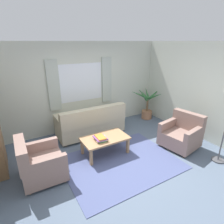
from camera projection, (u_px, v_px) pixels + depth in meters
The scene contains 11 objects.
ground_plane at pixel (121, 163), 4.26m from camera, with size 6.24×6.24×0.00m, color slate.
wall_back at pixel (81, 87), 5.63m from camera, with size 5.32×0.12×2.60m, color beige.
wall_right at pixel (204, 92), 5.05m from camera, with size 0.12×4.40×2.60m, color beige.
window_with_curtains at pixel (82, 83), 5.50m from camera, with size 1.98×0.07×1.40m.
area_rug at pixel (121, 162), 4.26m from camera, with size 2.50×1.91×0.01m, color #4C5684.
couch at pixel (91, 123), 5.40m from camera, with size 1.90×0.82×0.92m.
armchair_left at pixel (39, 163), 3.66m from camera, with size 0.83×0.85×0.88m.
armchair_right at pixel (181, 134), 4.82m from camera, with size 0.95×0.97×0.88m.
coffee_table at pixel (105, 140), 4.48m from camera, with size 1.10×0.64×0.44m.
book_stack_on_table at pixel (101, 138), 4.33m from camera, with size 0.31×0.33×0.10m.
potted_plant at pixel (147, 105), 6.55m from camera, with size 1.11×0.98×1.06m.
Camera 1 is at (-1.97, -2.99, 2.59)m, focal length 29.97 mm.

